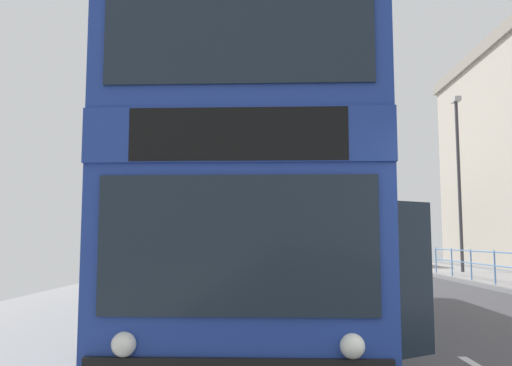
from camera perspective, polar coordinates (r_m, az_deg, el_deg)
double_decker_bus_main at (r=10.05m, az=0.41°, el=-1.69°), size 3.30×11.52×4.32m
background_bus_far_lane at (r=32.03m, az=10.92°, el=-5.74°), size 2.76×9.63×2.92m
street_lamp_far_side at (r=24.66m, az=20.75°, el=1.38°), size 0.28×0.60×7.54m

